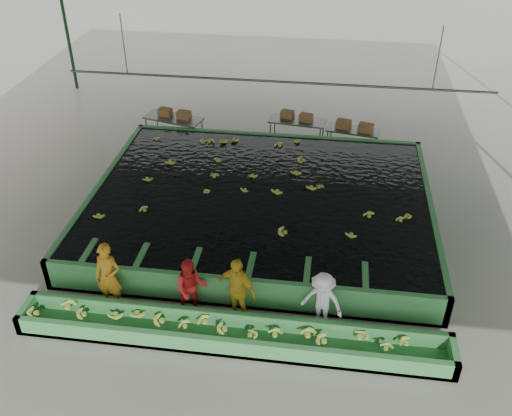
# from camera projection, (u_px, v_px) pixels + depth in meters

# --- Properties ---
(ground) EXTENTS (80.00, 80.00, 0.00)m
(ground) POSITION_uv_depth(u_px,v_px,m) (254.00, 247.00, 16.11)
(ground) COLOR gray
(ground) RESTS_ON ground
(shed_roof) EXTENTS (20.00, 22.00, 0.04)m
(shed_roof) POSITION_uv_depth(u_px,v_px,m) (253.00, 78.00, 13.34)
(shed_roof) COLOR slate
(shed_roof) RESTS_ON shed_posts
(shed_posts) EXTENTS (20.00, 22.00, 5.00)m
(shed_posts) POSITION_uv_depth(u_px,v_px,m) (253.00, 170.00, 14.72)
(shed_posts) COLOR #133416
(shed_posts) RESTS_ON ground
(flotation_tank) EXTENTS (10.00, 8.00, 0.90)m
(flotation_tank) POSITION_uv_depth(u_px,v_px,m) (261.00, 205.00, 17.10)
(flotation_tank) COLOR #3B8B45
(flotation_tank) RESTS_ON ground
(tank_water) EXTENTS (9.70, 7.70, 0.00)m
(tank_water) POSITION_uv_depth(u_px,v_px,m) (261.00, 194.00, 16.87)
(tank_water) COLOR black
(tank_water) RESTS_ON flotation_tank
(sorting_trough) EXTENTS (10.00, 1.00, 0.50)m
(sorting_trough) POSITION_uv_depth(u_px,v_px,m) (231.00, 334.00, 13.00)
(sorting_trough) COLOR #3B8B45
(sorting_trough) RESTS_ON ground
(cableway_rail) EXTENTS (0.08, 0.08, 14.00)m
(cableway_rail) POSITION_uv_depth(u_px,v_px,m) (275.00, 81.00, 18.57)
(cableway_rail) COLOR #59605B
(cableway_rail) RESTS_ON shed_roof
(rail_hanger_left) EXTENTS (0.04, 0.04, 2.00)m
(rail_hanger_left) POSITION_uv_depth(u_px,v_px,m) (124.00, 44.00, 18.60)
(rail_hanger_left) COLOR #59605B
(rail_hanger_left) RESTS_ON shed_roof
(rail_hanger_right) EXTENTS (0.04, 0.04, 2.00)m
(rail_hanger_right) POSITION_uv_depth(u_px,v_px,m) (438.00, 59.00, 17.44)
(rail_hanger_right) COLOR #59605B
(rail_hanger_right) RESTS_ON shed_roof
(worker_a) EXTENTS (0.70, 0.49, 1.82)m
(worker_a) POSITION_uv_depth(u_px,v_px,m) (108.00, 276.00, 13.65)
(worker_a) COLOR #C38218
(worker_a) RESTS_ON ground
(worker_b) EXTENTS (0.90, 0.78, 1.59)m
(worker_b) POSITION_uv_depth(u_px,v_px,m) (191.00, 288.00, 13.48)
(worker_b) COLOR red
(worker_b) RESTS_ON ground
(worker_c) EXTENTS (1.13, 0.82, 1.77)m
(worker_c) POSITION_uv_depth(u_px,v_px,m) (237.00, 289.00, 13.31)
(worker_c) COLOR gold
(worker_c) RESTS_ON ground
(worker_d) EXTENTS (1.13, 0.85, 1.55)m
(worker_d) POSITION_uv_depth(u_px,v_px,m) (322.00, 301.00, 13.14)
(worker_d) COLOR white
(worker_d) RESTS_ON ground
(packing_table_left) EXTENTS (2.31, 1.39, 0.98)m
(packing_table_left) POSITION_uv_depth(u_px,v_px,m) (174.00, 129.00, 21.32)
(packing_table_left) COLOR #59605B
(packing_table_left) RESTS_ON ground
(packing_table_mid) EXTENTS (2.15, 1.07, 0.94)m
(packing_table_mid) POSITION_uv_depth(u_px,v_px,m) (297.00, 132.00, 21.21)
(packing_table_mid) COLOR #59605B
(packing_table_mid) RESTS_ON ground
(packing_table_right) EXTENTS (1.99, 1.08, 0.86)m
(packing_table_right) POSITION_uv_depth(u_px,v_px,m) (352.00, 140.00, 20.72)
(packing_table_right) COLOR #59605B
(packing_table_right) RESTS_ON ground
(box_stack_left) EXTENTS (1.29, 0.59, 0.27)m
(box_stack_left) POSITION_uv_depth(u_px,v_px,m) (175.00, 117.00, 21.09)
(box_stack_left) COLOR brown
(box_stack_left) RESTS_ON packing_table_left
(box_stack_mid) EXTENTS (1.24, 0.64, 0.26)m
(box_stack_mid) POSITION_uv_depth(u_px,v_px,m) (297.00, 119.00, 21.03)
(box_stack_mid) COLOR brown
(box_stack_mid) RESTS_ON packing_table_mid
(box_stack_right) EXTENTS (1.38, 0.71, 0.29)m
(box_stack_right) POSITION_uv_depth(u_px,v_px,m) (354.00, 130.00, 20.47)
(box_stack_right) COLOR brown
(box_stack_right) RESTS_ON packing_table_right
(floating_bananas) EXTENTS (9.03, 6.16, 0.12)m
(floating_bananas) POSITION_uv_depth(u_px,v_px,m) (264.00, 180.00, 17.53)
(floating_bananas) COLOR #A8C43E
(floating_bananas) RESTS_ON tank_water
(trough_bananas) EXTENTS (9.01, 0.60, 0.12)m
(trough_bananas) POSITION_uv_depth(u_px,v_px,m) (231.00, 329.00, 12.92)
(trough_bananas) COLOR #A8C43E
(trough_bananas) RESTS_ON sorting_trough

